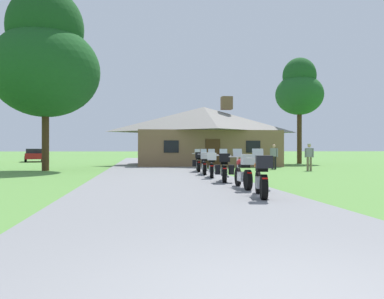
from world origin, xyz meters
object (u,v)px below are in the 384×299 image
Objects in this scene: motorcycle_orange_fourth_in_row at (212,165)px; tree_right_of_lodge at (299,89)px; bystander_gray_shirt_near_lodge at (309,156)px; tree_left_near at (45,58)px; motorcycle_white_third_in_row at (224,168)px; motorcycle_orange_nearest_to_camera at (261,176)px; motorcycle_blue_fifth_in_row at (204,163)px; motorcycle_red_second_in_row at (244,171)px; parked_red_suv_far_left at (34,155)px; bystander_gray_shirt_beside_signpost at (274,155)px; motorcycle_yellow_farthest_in_row at (198,162)px.

motorcycle_orange_fourth_in_row is 0.21× the size of tree_right_of_lodge.
tree_left_near is (-16.33, 2.12, 6.06)m from bystander_gray_shirt_near_lodge.
tree_left_near reaches higher than motorcycle_orange_fourth_in_row.
motorcycle_orange_fourth_in_row is 13.69m from tree_left_near.
motorcycle_white_third_in_row is 24.57m from tree_right_of_lodge.
bystander_gray_shirt_near_lodge reaches higher than motorcycle_orange_nearest_to_camera.
tree_right_of_lodge is at bearing 26.13° from tree_left_near.
bystander_gray_shirt_near_lodge reaches higher than motorcycle_white_third_in_row.
motorcycle_orange_nearest_to_camera is at bearing -83.36° from motorcycle_blue_fifth_in_row.
bystander_gray_shirt_near_lodge is 0.17× the size of tree_right_of_lodge.
motorcycle_red_second_in_row is 0.42× the size of parked_red_suv_far_left.
bystander_gray_shirt_beside_signpost is at bearing 68.73° from motorcycle_red_second_in_row.
bystander_gray_shirt_beside_signpost is (5.68, 15.64, 0.31)m from motorcycle_orange_nearest_to_camera.
motorcycle_red_second_in_row is 7.62m from motorcycle_blue_fifth_in_row.
motorcycle_white_third_in_row is at bearing -85.45° from motorcycle_yellow_farthest_in_row.
motorcycle_white_third_in_row is at bearing 92.82° from motorcycle_red_second_in_row.
motorcycle_white_third_in_row is 0.18× the size of tree_left_near.
tree_right_of_lodge reaches higher than bystander_gray_shirt_beside_signpost.
motorcycle_yellow_farthest_in_row is (0.06, 2.56, -0.01)m from motorcycle_blue_fifth_in_row.
parked_red_suv_far_left is (-5.44, 18.97, -6.24)m from tree_left_near.
tree_right_of_lodge is (11.49, 23.47, 6.36)m from motorcycle_red_second_in_row.
motorcycle_blue_fifth_in_row is at bearing 99.00° from motorcycle_orange_fourth_in_row.
motorcycle_blue_fifth_in_row is at bearing 100.29° from motorcycle_white_third_in_row.
tree_left_near is at bearing 166.11° from motorcycle_yellow_farthest_in_row.
bystander_gray_shirt_beside_signpost is at bearing 80.81° from motorcycle_orange_nearest_to_camera.
motorcycle_blue_fifth_in_row is at bearing 92.03° from motorcycle_red_second_in_row.
parked_red_suv_far_left is (-14.55, 26.95, 0.16)m from motorcycle_orange_fourth_in_row.
tree_right_of_lodge is (4.38, 12.28, 6.03)m from bystander_gray_shirt_near_lodge.
tree_right_of_lodge is at bearing 60.77° from motorcycle_blue_fifth_in_row.
motorcycle_red_second_in_row is at bearing 102.58° from bystander_gray_shirt_beside_signpost.
motorcycle_blue_fifth_in_row is at bearing 100.47° from motorcycle_orange_nearest_to_camera.
motorcycle_orange_nearest_to_camera is 29.04m from tree_right_of_lodge.
tree_right_of_lodge reaches higher than motorcycle_red_second_in_row.
motorcycle_red_second_in_row is 1.00× the size of motorcycle_orange_fourth_in_row.
motorcycle_orange_fourth_in_row is 1.25× the size of bystander_gray_shirt_beside_signpost.
motorcycle_yellow_farthest_in_row is (-0.02, 10.18, -0.01)m from motorcycle_red_second_in_row.
tree_left_near is (-9.11, 7.98, 6.39)m from motorcycle_orange_fourth_in_row.
motorcycle_yellow_farthest_in_row is (0.05, 7.43, 0.00)m from motorcycle_white_third_in_row.
bystander_gray_shirt_near_lodge reaches higher than motorcycle_blue_fifth_in_row.
motorcycle_white_third_in_row is 2.59m from motorcycle_orange_fourth_in_row.
bystander_gray_shirt_beside_signpost is (5.65, 7.94, 0.31)m from motorcycle_orange_fourth_in_row.
motorcycle_yellow_farthest_in_row is (0.08, 4.85, -0.01)m from motorcycle_orange_fourth_in_row.
tree_left_near is 2.32× the size of parked_red_suv_far_left.
motorcycle_orange_nearest_to_camera is 0.99× the size of motorcycle_red_second_in_row.
bystander_gray_shirt_beside_signpost is 0.17× the size of tree_right_of_lodge.
bystander_gray_shirt_beside_signpost is at bearing 64.12° from motorcycle_orange_fourth_in_row.
tree_left_near is at bearing 148.37° from motorcycle_orange_fourth_in_row.
motorcycle_red_second_in_row is 0.18× the size of tree_left_near.
motorcycle_blue_fifth_in_row is at bearing 80.36° from bystander_gray_shirt_beside_signpost.
motorcycle_blue_fifth_in_row is (-0.08, 7.62, 0.00)m from motorcycle_red_second_in_row.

